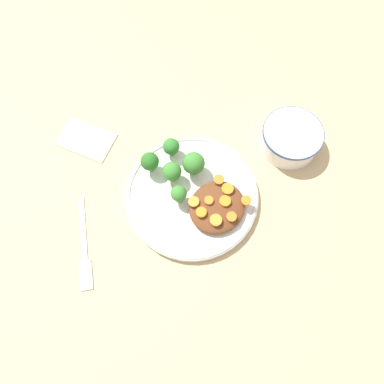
# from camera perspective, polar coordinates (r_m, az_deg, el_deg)

# --- Properties ---
(ground_plane) EXTENTS (4.00, 4.00, 0.00)m
(ground_plane) POSITION_cam_1_polar(r_m,az_deg,el_deg) (0.80, 0.00, -0.86)
(ground_plane) COLOR tan
(plate) EXTENTS (0.28, 0.28, 0.02)m
(plate) POSITION_cam_1_polar(r_m,az_deg,el_deg) (0.79, 0.00, -0.57)
(plate) COLOR silver
(plate) RESTS_ON ground_plane
(dip_bowl) EXTENTS (0.13, 0.13, 0.05)m
(dip_bowl) POSITION_cam_1_polar(r_m,az_deg,el_deg) (0.85, 14.85, 7.99)
(dip_bowl) COLOR white
(dip_bowl) RESTS_ON ground_plane
(stew_mound) EXTENTS (0.11, 0.12, 0.02)m
(stew_mound) POSITION_cam_1_polar(r_m,az_deg,el_deg) (0.76, 3.84, -2.29)
(stew_mound) COLOR brown
(stew_mound) RESTS_ON plate
(broccoli_floret_0) EXTENTS (0.04, 0.04, 0.06)m
(broccoli_floret_0) POSITION_cam_1_polar(r_m,az_deg,el_deg) (0.76, -3.32, 2.84)
(broccoli_floret_0) COLOR #759E51
(broccoli_floret_0) RESTS_ON plate
(broccoli_floret_1) EXTENTS (0.03, 0.03, 0.05)m
(broccoli_floret_1) POSITION_cam_1_polar(r_m,az_deg,el_deg) (0.75, -2.03, -0.31)
(broccoli_floret_1) COLOR #7FA85B
(broccoli_floret_1) RESTS_ON plate
(broccoli_floret_2) EXTENTS (0.05, 0.05, 0.06)m
(broccoli_floret_2) POSITION_cam_1_polar(r_m,az_deg,el_deg) (0.77, 0.25, 4.34)
(broccoli_floret_2) COLOR #7FA85B
(broccoli_floret_2) RESTS_ON plate
(broccoli_floret_3) EXTENTS (0.04, 0.04, 0.06)m
(broccoli_floret_3) POSITION_cam_1_polar(r_m,az_deg,el_deg) (0.78, -6.45, 4.61)
(broccoli_floret_3) COLOR #759E51
(broccoli_floret_3) RESTS_ON plate
(broccoli_floret_4) EXTENTS (0.04, 0.04, 0.05)m
(broccoli_floret_4) POSITION_cam_1_polar(r_m,az_deg,el_deg) (0.80, -3.18, 6.88)
(broccoli_floret_4) COLOR #759E51
(broccoli_floret_4) RESTS_ON plate
(carrot_slice_0) EXTENTS (0.02, 0.02, 0.01)m
(carrot_slice_0) POSITION_cam_1_polar(r_m,az_deg,el_deg) (0.75, 5.06, -1.39)
(carrot_slice_0) COLOR orange
(carrot_slice_0) RESTS_ON stew_mound
(carrot_slice_1) EXTENTS (0.02, 0.02, 0.01)m
(carrot_slice_1) POSITION_cam_1_polar(r_m,az_deg,el_deg) (0.75, 2.58, -1.28)
(carrot_slice_1) COLOR orange
(carrot_slice_1) RESTS_ON stew_mound
(carrot_slice_2) EXTENTS (0.02, 0.02, 0.01)m
(carrot_slice_2) POSITION_cam_1_polar(r_m,az_deg,el_deg) (0.75, 8.26, -1.32)
(carrot_slice_2) COLOR orange
(carrot_slice_2) RESTS_ON stew_mound
(carrot_slice_3) EXTENTS (0.02, 0.02, 0.01)m
(carrot_slice_3) POSITION_cam_1_polar(r_m,az_deg,el_deg) (0.74, 1.41, -3.10)
(carrot_slice_3) COLOR orange
(carrot_slice_3) RESTS_ON stew_mound
(carrot_slice_4) EXTENTS (0.02, 0.02, 0.01)m
(carrot_slice_4) POSITION_cam_1_polar(r_m,az_deg,el_deg) (0.74, 3.65, -4.29)
(carrot_slice_4) COLOR orange
(carrot_slice_4) RESTS_ON stew_mound
(carrot_slice_5) EXTENTS (0.02, 0.02, 0.00)m
(carrot_slice_5) POSITION_cam_1_polar(r_m,az_deg,el_deg) (0.76, 5.44, 0.51)
(carrot_slice_5) COLOR orange
(carrot_slice_5) RESTS_ON stew_mound
(carrot_slice_6) EXTENTS (0.02, 0.02, 0.00)m
(carrot_slice_6) POSITION_cam_1_polar(r_m,az_deg,el_deg) (0.74, 6.04, -3.75)
(carrot_slice_6) COLOR orange
(carrot_slice_6) RESTS_ON stew_mound
(carrot_slice_7) EXTENTS (0.02, 0.02, 0.00)m
(carrot_slice_7) POSITION_cam_1_polar(r_m,az_deg,el_deg) (0.77, 4.13, 1.91)
(carrot_slice_7) COLOR orange
(carrot_slice_7) RESTS_ON stew_mound
(carrot_slice_8) EXTENTS (0.02, 0.02, 0.00)m
(carrot_slice_8) POSITION_cam_1_polar(r_m,az_deg,el_deg) (0.75, 0.25, -1.47)
(carrot_slice_8) COLOR orange
(carrot_slice_8) RESTS_ON stew_mound
(fork) EXTENTS (0.16, 0.13, 0.01)m
(fork) POSITION_cam_1_polar(r_m,az_deg,el_deg) (0.79, -16.06, -8.65)
(fork) COLOR silver
(fork) RESTS_ON ground_plane
(napkin) EXTENTS (0.14, 0.11, 0.01)m
(napkin) POSITION_cam_1_polar(r_m,az_deg,el_deg) (0.89, -15.83, 7.73)
(napkin) COLOR beige
(napkin) RESTS_ON ground_plane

